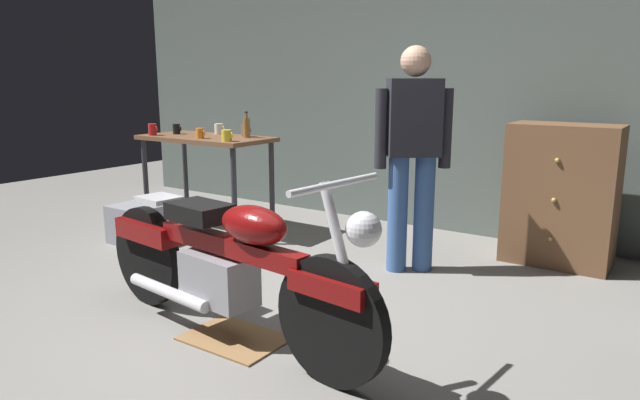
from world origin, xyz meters
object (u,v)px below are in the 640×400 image
Objects in this scene: mug_red_diner at (153,129)px; mug_brown_stoneware at (245,130)px; mug_black_matte at (177,129)px; bottle at (247,127)px; mug_orange_travel at (200,133)px; mug_white_ceramic at (219,129)px; motorcycle at (226,262)px; wooden_dresser at (561,195)px; mug_yellow_tall at (227,136)px; person_standing at (413,150)px; storage_bin at (135,225)px.

mug_brown_stoneware reaches higher than mug_red_diner.
mug_black_matte is 0.44× the size of bottle.
mug_red_diner is 0.59m from mug_orange_travel.
mug_white_ceramic is 0.38m from mug_brown_stoneware.
wooden_dresser is (1.21, 2.47, 0.10)m from motorcycle.
mug_yellow_tall is at bearing -40.31° from mug_white_ceramic.
wooden_dresser reaches higher than mug_orange_travel.
wooden_dresser is 3.18m from mug_white_ceramic.
motorcycle is at bearing -45.36° from mug_white_ceramic.
mug_yellow_tall is 0.38m from mug_orange_travel.
person_standing reaches higher than storage_bin.
mug_brown_stoneware is at bearing 16.10° from mug_black_matte.
mug_brown_stoneware is at bearing 110.17° from mug_yellow_tall.
storage_bin is at bearing -113.89° from mug_orange_travel.
mug_red_diner is 0.97m from bottle.
mug_white_ceramic is at bearing 111.13° from mug_orange_travel.
bottle is at bearing 134.99° from motorcycle.
person_standing is at bearing -137.33° from wooden_dresser.
storage_bin is (-2.00, 0.94, -0.28)m from motorcycle.
mug_orange_travel is at bearing -34.00° from person_standing.
person_standing is 1.86m from mug_brown_stoneware.
storage_bin is 1.26m from mug_white_ceramic.
storage_bin is 3.83× the size of mug_brown_stoneware.
mug_black_matte is 0.42m from mug_white_ceramic.
wooden_dresser is at bearing 12.11° from mug_brown_stoneware.
person_standing is 1.26m from wooden_dresser.
mug_brown_stoneware is (-1.84, 0.23, 0.03)m from person_standing.
storage_bin is 1.14m from mug_yellow_tall.
storage_bin is at bearing -116.79° from mug_brown_stoneware.
mug_black_matte and mug_white_ceramic have the same top height.
mug_orange_travel is (0.49, -0.16, -0.00)m from mug_black_matte.
mug_brown_stoneware is 0.44m from mug_yellow_tall.
mug_white_ceramic is at bearing -44.73° from person_standing.
wooden_dresser is at bearing 21.19° from mug_yellow_tall.
mug_black_matte is 0.87× the size of mug_yellow_tall.
person_standing is 1.76m from bottle.
bottle is at bearing -14.43° from mug_white_ceramic.
mug_white_ceramic is 0.70m from mug_yellow_tall.
wooden_dresser is 4.56× the size of bottle.
mug_white_ceramic is at bearing 36.01° from mug_black_matte.
motorcycle is 1.31× the size of person_standing.
person_standing reaches higher than wooden_dresser.
mug_white_ceramic is (0.43, 0.46, -0.01)m from mug_red_diner.
person_standing is 16.02× the size of mug_orange_travel.
bottle is (-1.43, 1.80, 0.55)m from motorcycle.
mug_red_diner is at bearing -179.49° from mug_yellow_tall.
mug_brown_stoneware is 0.48× the size of bottle.
person_standing is at bearing 85.43° from motorcycle.
mug_orange_travel is at bearing -162.07° from wooden_dresser.
mug_brown_stoneware is at bearing 137.28° from bottle.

